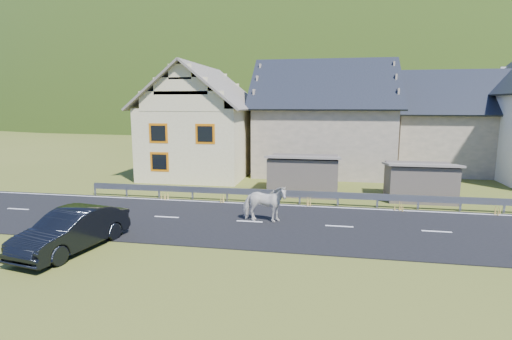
# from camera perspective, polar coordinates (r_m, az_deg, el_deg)

# --- Properties ---
(ground) EXTENTS (160.00, 160.00, 0.00)m
(ground) POSITION_cam_1_polar(r_m,az_deg,el_deg) (17.98, 11.81, -8.00)
(ground) COLOR #424E18
(ground) RESTS_ON ground
(road) EXTENTS (60.00, 7.00, 0.04)m
(road) POSITION_cam_1_polar(r_m,az_deg,el_deg) (17.97, 11.81, -7.94)
(road) COLOR black
(road) RESTS_ON ground
(lane_markings) EXTENTS (60.00, 6.60, 0.01)m
(lane_markings) POSITION_cam_1_polar(r_m,az_deg,el_deg) (17.96, 11.81, -7.86)
(lane_markings) COLOR silver
(lane_markings) RESTS_ON road
(guardrail) EXTENTS (28.10, 0.09, 0.75)m
(guardrail) POSITION_cam_1_polar(r_m,az_deg,el_deg) (21.38, 11.64, -3.61)
(guardrail) COLOR #93969B
(guardrail) RESTS_ON ground
(shed_left) EXTENTS (4.30, 3.30, 2.40)m
(shed_left) POSITION_cam_1_polar(r_m,az_deg,el_deg) (24.07, 6.78, -0.71)
(shed_left) COLOR brown
(shed_left) RESTS_ON ground
(shed_right) EXTENTS (3.80, 2.90, 2.20)m
(shed_right) POSITION_cam_1_polar(r_m,az_deg,el_deg) (24.10, 22.32, -1.60)
(shed_right) COLOR brown
(shed_right) RESTS_ON ground
(house_cream) EXTENTS (7.80, 9.80, 8.30)m
(house_cream) POSITION_cam_1_polar(r_m,az_deg,el_deg) (30.65, -7.65, 7.59)
(house_cream) COLOR beige
(house_cream) RESTS_ON ground
(house_stone_a) EXTENTS (10.80, 9.80, 8.90)m
(house_stone_a) POSITION_cam_1_polar(r_m,az_deg,el_deg) (32.16, 9.68, 8.12)
(house_stone_a) COLOR tan
(house_stone_a) RESTS_ON ground
(house_stone_b) EXTENTS (9.80, 8.80, 8.10)m
(house_stone_b) POSITION_cam_1_polar(r_m,az_deg,el_deg) (35.48, 26.19, 6.76)
(house_stone_b) COLOR tan
(house_stone_b) RESTS_ON ground
(mountain) EXTENTS (440.00, 280.00, 260.00)m
(mountain) POSITION_cam_1_polar(r_m,az_deg,el_deg) (198.85, 11.88, 2.00)
(mountain) COLOR black
(mountain) RESTS_ON ground
(conifer_patch) EXTENTS (76.00, 50.00, 28.00)m
(conifer_patch) POSITION_cam_1_polar(r_m,az_deg,el_deg) (138.31, -13.01, 9.56)
(conifer_patch) COLOR black
(conifer_patch) RESTS_ON ground
(horse) EXTENTS (0.95, 2.04, 1.71)m
(horse) POSITION_cam_1_polar(r_m,az_deg,el_deg) (18.01, 1.20, -4.79)
(horse) COLOR beige
(horse) RESTS_ON road
(car) EXTENTS (2.37, 4.81, 1.52)m
(car) POSITION_cam_1_polar(r_m,az_deg,el_deg) (16.26, -24.78, -7.78)
(car) COLOR black
(car) RESTS_ON ground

